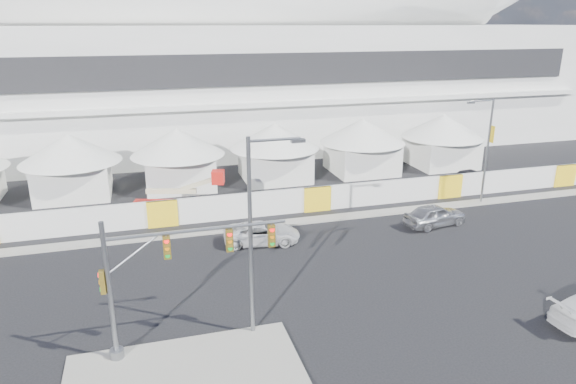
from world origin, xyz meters
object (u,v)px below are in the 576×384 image
object	(u,v)px
traffic_mast	(154,279)
streetlight_curb	(486,144)
pickup_curb	(262,233)
boom_lift	(166,203)
lot_car_b	(472,177)
streetlight_median	(256,225)
sedan_silver	(435,215)

from	to	relation	value
traffic_mast	streetlight_curb	distance (m)	29.94
pickup_curb	boom_lift	world-z (taller)	boom_lift
lot_car_b	boom_lift	bearing A→B (deg)	82.59
traffic_mast	streetlight_median	xyz separation A→B (m)	(4.66, 0.40, 1.88)
traffic_mast	streetlight_median	world-z (taller)	streetlight_median
streetlight_curb	boom_lift	xyz separation A→B (m)	(-25.29, 4.31, -4.09)
pickup_curb	streetlight_curb	xyz separation A→B (m)	(19.30, 2.94, 4.35)
sedan_silver	lot_car_b	size ratio (longest dim) A/B	1.07
pickup_curb	streetlight_median	xyz separation A→B (m)	(-2.63, -10.36, 4.93)
pickup_curb	lot_car_b	bearing A→B (deg)	-61.64
streetlight_curb	boom_lift	distance (m)	25.98
pickup_curb	streetlight_curb	world-z (taller)	streetlight_curb
lot_car_b	streetlight_curb	distance (m)	6.68
lot_car_b	streetlight_median	xyz separation A→B (m)	(-24.31, -17.82, 4.89)
traffic_mast	streetlight_curb	world-z (taller)	streetlight_curb
sedan_silver	pickup_curb	xyz separation A→B (m)	(-13.03, 0.46, -0.10)
lot_car_b	streetlight_curb	world-z (taller)	streetlight_curb
sedan_silver	traffic_mast	distance (m)	22.97
streetlight_median	streetlight_curb	world-z (taller)	streetlight_median
sedan_silver	pickup_curb	distance (m)	13.04
boom_lift	traffic_mast	bearing A→B (deg)	-78.51
sedan_silver	boom_lift	bearing A→B (deg)	58.91
sedan_silver	boom_lift	world-z (taller)	boom_lift
streetlight_median	sedan_silver	bearing A→B (deg)	32.30
traffic_mast	lot_car_b	bearing A→B (deg)	32.17
streetlight_median	streetlight_curb	size ratio (longest dim) A/B	1.10
streetlight_median	streetlight_curb	xyz separation A→B (m)	(21.92, 13.30, -0.58)
pickup_curb	traffic_mast	world-z (taller)	traffic_mast
streetlight_curb	lot_car_b	bearing A→B (deg)	62.22
pickup_curb	streetlight_curb	size ratio (longest dim) A/B	0.59
lot_car_b	traffic_mast	xyz separation A→B (m)	(-28.97, -18.22, 3.01)
streetlight_median	streetlight_curb	bearing A→B (deg)	31.24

